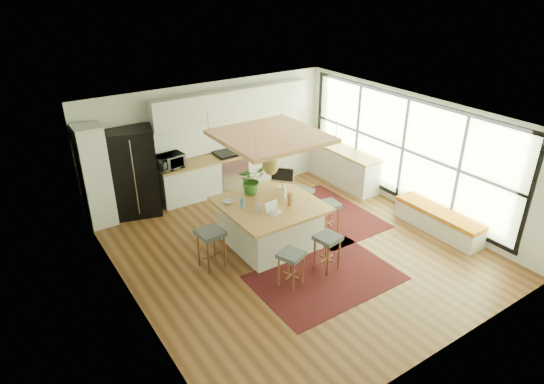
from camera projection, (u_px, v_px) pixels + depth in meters
floor at (294, 247)px, 9.48m from camera, size 7.00×7.00×0.00m
ceiling at (297, 119)px, 8.29m from camera, size 7.00×7.00×0.00m
wall_back at (212, 137)px, 11.50m from camera, size 6.50×0.00×6.50m
wall_front at (449, 280)px, 6.27m from camera, size 6.50×0.00×6.50m
wall_left at (128, 237)px, 7.27m from camera, size 0.00×7.00×7.00m
wall_right at (411, 153)px, 10.51m from camera, size 0.00×7.00×7.00m
window_wall at (410, 151)px, 10.47m from camera, size 0.10×6.20×2.60m
pantry at (95, 176)px, 9.89m from camera, size 0.55×0.60×2.25m
back_counter_base at (238, 170)px, 11.94m from camera, size 4.20×0.60×0.88m
back_counter_top at (238, 153)px, 11.74m from camera, size 4.24×0.64×0.05m
backsplash at (231, 133)px, 11.76m from camera, size 4.20×0.02×0.80m
upper_cabinets at (233, 103)px, 11.29m from camera, size 4.20×0.34×0.70m
range at (230, 170)px, 11.79m from camera, size 0.76×0.62×1.00m
right_counter_base at (339, 165)px, 12.24m from camera, size 0.60×2.50×0.88m
right_counter_top at (340, 148)px, 12.04m from camera, size 0.64×2.54×0.05m
window_bench at (438, 221)px, 9.95m from camera, size 0.52×2.00×0.50m
ceiling_panel at (271, 150)px, 8.73m from camera, size 1.86×1.86×0.80m
rug_near at (325, 278)px, 8.54m from camera, size 2.60×1.80×0.01m
rug_right at (325, 214)px, 10.72m from camera, size 1.80×2.60×0.01m
fridge at (134, 176)px, 10.42m from camera, size 1.17×1.02×2.02m
island at (270, 223)px, 9.41m from camera, size 1.85×1.85×0.93m
stool_near_left at (291, 269)px, 8.20m from camera, size 0.52×0.52×0.68m
stool_near_right at (327, 253)px, 8.66m from camera, size 0.49×0.49×0.72m
stool_right_front at (328, 217)px, 9.87m from camera, size 0.45×0.45×0.70m
stool_right_back at (301, 205)px, 10.36m from camera, size 0.57×0.57×0.74m
stool_left_side at (211, 250)px, 8.73m from camera, size 0.50×0.50×0.78m
laptop at (275, 208)px, 8.78m from camera, size 0.34×0.35×0.22m
monitor at (282, 177)px, 9.73m from camera, size 0.48×0.50×0.48m
microwave at (170, 160)px, 10.72m from camera, size 0.65×0.41×0.41m
island_plant at (251, 182)px, 9.52m from camera, size 0.61×0.66×0.47m
island_bowl at (228, 202)px, 9.20m from camera, size 0.24×0.24×0.05m
island_bottle_0 at (243, 204)px, 8.97m from camera, size 0.07×0.07×0.19m
island_bottle_1 at (257, 207)px, 8.86m from camera, size 0.07×0.07×0.19m
island_bottle_2 at (289, 201)px, 9.07m from camera, size 0.07×0.07×0.19m
island_bottle_3 at (283, 193)px, 9.38m from camera, size 0.07×0.07×0.19m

